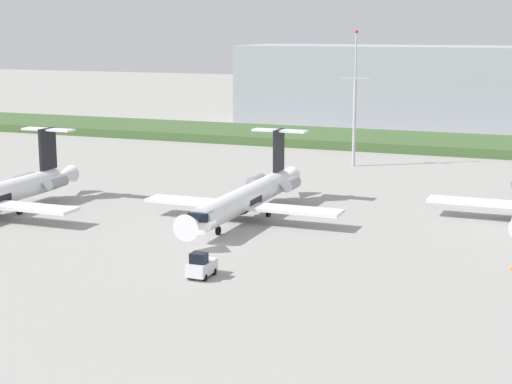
# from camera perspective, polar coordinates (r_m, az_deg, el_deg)

# --- Properties ---
(ground_plane) EXTENTS (500.00, 500.00, 0.00)m
(ground_plane) POSITION_cam_1_polar(r_m,az_deg,el_deg) (109.33, 3.17, 0.04)
(ground_plane) COLOR #9E9B96
(grass_berm) EXTENTS (320.00, 20.00, 1.61)m
(grass_berm) POSITION_cam_1_polar(r_m,az_deg,el_deg) (154.27, 8.74, 3.52)
(grass_berm) COLOR #426033
(grass_berm) RESTS_ON ground
(regional_jet_second) EXTENTS (22.81, 31.00, 9.00)m
(regional_jet_second) POSITION_cam_1_polar(r_m,az_deg,el_deg) (93.22, -0.62, -0.33)
(regional_jet_second) COLOR white
(regional_jet_second) RESTS_ON ground
(antenna_mast) EXTENTS (4.40, 0.50, 20.88)m
(antenna_mast) POSITION_cam_1_polar(r_m,az_deg,el_deg) (128.99, 6.81, 5.61)
(antenna_mast) COLOR #B2B2B7
(antenna_mast) RESTS_ON ground
(distant_hangar) EXTENTS (63.86, 22.07, 17.35)m
(distant_hangar) POSITION_cam_1_polar(r_m,az_deg,el_deg) (184.83, 8.99, 7.24)
(distant_hangar) COLOR #9EA3AD
(distant_hangar) RESTS_ON ground
(baggage_tug) EXTENTS (1.72, 3.20, 2.30)m
(baggage_tug) POSITION_cam_1_polar(r_m,az_deg,el_deg) (72.01, -3.80, -5.11)
(baggage_tug) COLOR silver
(baggage_tug) RESTS_ON ground
(safety_cone_front_marker) EXTENTS (0.44, 0.44, 0.55)m
(safety_cone_front_marker) POSITION_cam_1_polar(r_m,az_deg,el_deg) (77.40, 17.23, -5.00)
(safety_cone_front_marker) COLOR orange
(safety_cone_front_marker) RESTS_ON ground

